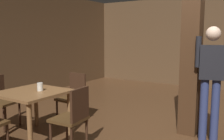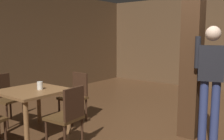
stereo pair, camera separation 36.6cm
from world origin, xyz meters
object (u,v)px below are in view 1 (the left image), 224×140
(dining_table, at_px, (33,99))
(napkin_cup, at_px, (40,87))
(chair_east, at_px, (73,116))
(standing_person, at_px, (211,76))
(chair_north, at_px, (74,95))
(chair_west, at_px, (0,99))

(dining_table, xyz_separation_m, napkin_cup, (0.08, 0.08, 0.19))
(chair_east, distance_m, napkin_cup, 0.82)
(dining_table, distance_m, napkin_cup, 0.22)
(napkin_cup, xyz_separation_m, standing_person, (2.24, 1.26, 0.20))
(chair_north, height_order, chair_west, same)
(chair_north, bearing_deg, standing_person, 11.12)
(chair_east, bearing_deg, standing_person, 42.68)
(chair_north, bearing_deg, chair_west, -135.80)
(dining_table, xyz_separation_m, chair_north, (0.04, 0.90, -0.11))
(chair_east, height_order, standing_person, standing_person)
(chair_north, relative_size, chair_east, 1.00)
(chair_north, height_order, napkin_cup, chair_north)
(chair_west, bearing_deg, napkin_cup, 3.86)
(dining_table, relative_size, chair_west, 1.04)
(chair_north, distance_m, chair_west, 1.26)
(dining_table, height_order, standing_person, standing_person)
(chair_west, relative_size, chair_east, 1.00)
(chair_east, xyz_separation_m, napkin_cup, (-0.76, 0.11, 0.30))
(chair_east, relative_size, standing_person, 0.52)
(dining_table, relative_size, chair_east, 1.04)
(standing_person, bearing_deg, dining_table, -149.94)
(chair_west, height_order, standing_person, standing_person)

